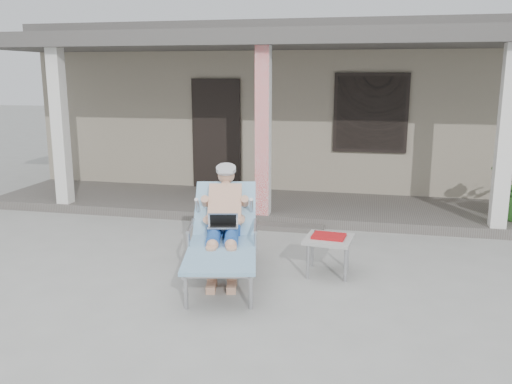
# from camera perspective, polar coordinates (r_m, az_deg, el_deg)

# --- Properties ---
(ground) EXTENTS (60.00, 60.00, 0.00)m
(ground) POSITION_cam_1_polar(r_m,az_deg,el_deg) (6.73, -3.03, -8.08)
(ground) COLOR #9E9E99
(ground) RESTS_ON ground
(house) EXTENTS (10.40, 5.40, 3.30)m
(house) POSITION_cam_1_polar(r_m,az_deg,el_deg) (12.70, 4.81, 9.27)
(house) COLOR gray
(house) RESTS_ON ground
(porch_deck) EXTENTS (10.00, 2.00, 0.15)m
(porch_deck) POSITION_cam_1_polar(r_m,az_deg,el_deg) (9.50, 1.78, -1.46)
(porch_deck) COLOR #605B56
(porch_deck) RESTS_ON ground
(porch_overhang) EXTENTS (10.00, 2.30, 2.85)m
(porch_overhang) POSITION_cam_1_polar(r_m,az_deg,el_deg) (9.18, 1.83, 15.13)
(porch_overhang) COLOR silver
(porch_overhang) RESTS_ON porch_deck
(porch_step) EXTENTS (2.00, 0.30, 0.07)m
(porch_step) POSITION_cam_1_polar(r_m,az_deg,el_deg) (8.42, 0.32, -3.54)
(porch_step) COLOR #605B56
(porch_step) RESTS_ON ground
(lounger) EXTENTS (1.16, 2.09, 1.31)m
(lounger) POSITION_cam_1_polar(r_m,az_deg,el_deg) (6.33, -3.48, -1.74)
(lounger) COLOR #B7B7BC
(lounger) RESTS_ON ground
(side_table) EXTENTS (0.59, 0.59, 0.49)m
(side_table) POSITION_cam_1_polar(r_m,az_deg,el_deg) (6.49, 7.66, -5.13)
(side_table) COLOR #A6A5A1
(side_table) RESTS_ON ground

